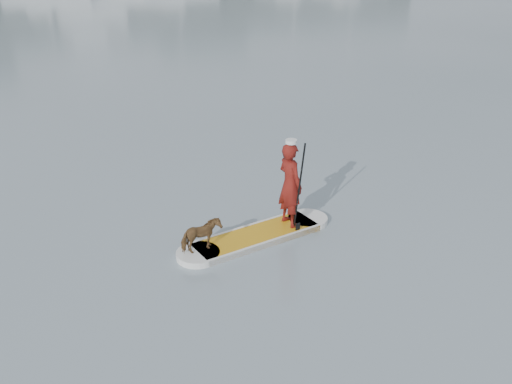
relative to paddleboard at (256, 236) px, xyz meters
name	(u,v)px	position (x,y,z in m)	size (l,w,h in m)	color
ground	(211,174)	(0.29, 3.33, -0.06)	(140.00, 140.00, 0.00)	slate
paddleboard	(256,236)	(0.00, 0.00, 0.00)	(3.27, 1.19, 0.12)	orange
paddler	(290,185)	(0.77, 0.12, 0.90)	(0.61, 0.40, 1.68)	maroon
white_cap	(291,141)	(0.77, 0.12, 1.78)	(0.22, 0.22, 0.07)	silver
dog	(201,236)	(-1.16, -0.18, 0.37)	(0.33, 0.73, 0.62)	brown
paddle	(299,198)	(0.80, -0.19, 0.74)	(0.10, 0.30, 2.00)	black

